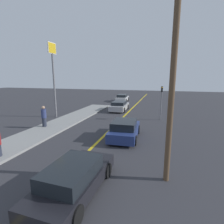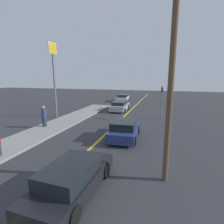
{
  "view_description": "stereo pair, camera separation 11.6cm",
  "coord_description": "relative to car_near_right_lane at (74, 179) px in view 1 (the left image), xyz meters",
  "views": [
    {
      "loc": [
        4.24,
        0.58,
        4.48
      ],
      "look_at": [
        -0.15,
        15.47,
        1.35
      ],
      "focal_mm": 28.0,
      "sensor_mm": 36.0,
      "label": 1
    },
    {
      "loc": [
        4.35,
        0.61,
        4.48
      ],
      "look_at": [
        -0.15,
        15.47,
        1.35
      ],
      "focal_mm": 28.0,
      "sensor_mm": 36.0,
      "label": 2
    }
  ],
  "objects": [
    {
      "name": "car_parked_left_lot",
      "position": [
        -4.15,
        26.05,
        0.02
      ],
      "size": [
        2.1,
        4.2,
        1.3
      ],
      "rotation": [
        0.0,
        0.0,
        0.05
      ],
      "color": "silver",
      "rests_on": "ground_plane"
    },
    {
      "name": "car_ahead_center",
      "position": [
        0.52,
        6.72,
        0.04
      ],
      "size": [
        2.18,
        4.18,
        1.36
      ],
      "rotation": [
        0.0,
        0.0,
        0.06
      ],
      "color": "navy",
      "rests_on": "ground_plane"
    },
    {
      "name": "road_center_line",
      "position": [
        -1.1,
        11.98,
        -0.61
      ],
      "size": [
        0.2,
        60.0,
        0.01
      ],
      "color": "gold",
      "rests_on": "ground_plane"
    },
    {
      "name": "roadside_sign",
      "position": [
        -8.43,
        11.33,
        4.89
      ],
      "size": [
        0.2,
        1.37,
        8.03
      ],
      "color": "slate",
      "rests_on": "ground_plane"
    },
    {
      "name": "sidewalk_left",
      "position": [
        -6.21,
        7.03,
        -0.54
      ],
      "size": [
        2.89,
        26.09,
        0.15
      ],
      "color": "gray",
      "rests_on": "ground_plane"
    },
    {
      "name": "car_near_right_lane",
      "position": [
        0.0,
        0.0,
        0.0
      ],
      "size": [
        2.0,
        4.51,
        1.28
      ],
      "rotation": [
        0.0,
        0.0,
        -0.03
      ],
      "color": "black",
      "rests_on": "ground_plane"
    },
    {
      "name": "car_far_distant",
      "position": [
        -2.47,
        17.1,
        0.01
      ],
      "size": [
        2.05,
        4.46,
        1.27
      ],
      "rotation": [
        0.0,
        0.0,
        0.02
      ],
      "color": "#9E9EA3",
      "rests_on": "ground_plane"
    },
    {
      "name": "pedestrian_mid_group",
      "position": [
        -6.86,
        7.23,
        0.45
      ],
      "size": [
        0.43,
        0.43,
        1.84
      ],
      "color": "#282D3D",
      "rests_on": "sidewalk_left"
    },
    {
      "name": "utility_pole",
      "position": [
        3.45,
        1.94,
        3.07
      ],
      "size": [
        0.24,
        0.24,
        7.38
      ],
      "color": "brown",
      "rests_on": "ground_plane"
    },
    {
      "name": "traffic_light",
      "position": [
        2.96,
        13.17,
        1.59
      ],
      "size": [
        0.18,
        0.4,
        3.54
      ],
      "color": "slate",
      "rests_on": "ground_plane"
    }
  ]
}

